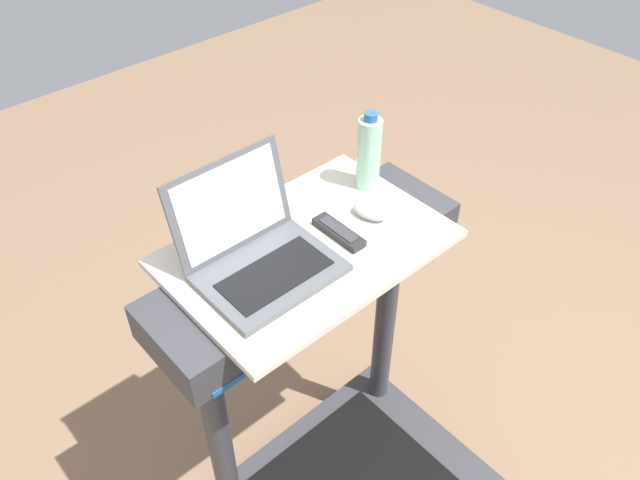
% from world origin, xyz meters
% --- Properties ---
extents(desk_board, '(0.71, 0.48, 0.02)m').
position_xyz_m(desk_board, '(0.00, 0.70, 1.08)').
color(desk_board, beige).
rests_on(desk_board, treadmill_base).
extents(laptop, '(0.33, 0.30, 0.25)m').
position_xyz_m(laptop, '(-0.14, 0.72, 1.14)').
color(laptop, '#515459').
rests_on(laptop, desk_board).
extents(computer_mouse, '(0.08, 0.11, 0.03)m').
position_xyz_m(computer_mouse, '(0.20, 0.68, 1.11)').
color(computer_mouse, '#B2B2B7').
rests_on(computer_mouse, desk_board).
extents(water_bottle, '(0.07, 0.07, 0.23)m').
position_xyz_m(water_bottle, '(0.30, 0.78, 1.20)').
color(water_bottle, '#9EDBB2').
rests_on(water_bottle, desk_board).
extents(tv_remote, '(0.05, 0.16, 0.02)m').
position_xyz_m(tv_remote, '(0.09, 0.67, 1.10)').
color(tv_remote, '#232326').
rests_on(tv_remote, desk_board).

